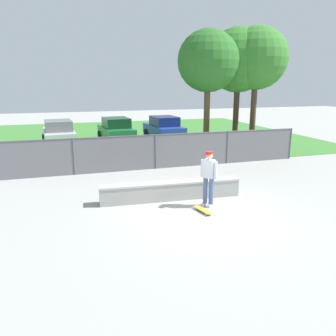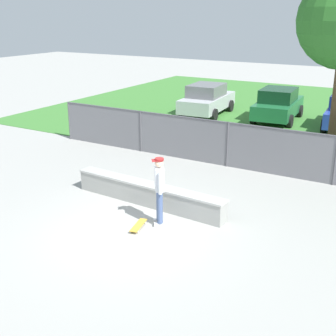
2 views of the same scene
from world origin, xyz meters
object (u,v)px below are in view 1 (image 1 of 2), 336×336
(concrete_ledge, at_px, (171,191))
(skateboard, at_px, (203,210))
(car_blue, at_px, (164,128))
(skateboarder, at_px, (209,176))
(car_green, at_px, (116,130))
(tree_near_left, at_px, (208,62))
(tree_near_right, at_px, (239,61))
(car_silver, at_px, (59,133))
(tree_mid, at_px, (256,59))

(concrete_ledge, height_order, skateboard, concrete_ledge)
(skateboard, xyz_separation_m, car_blue, (2.75, 13.78, 0.77))
(skateboarder, distance_m, car_blue, 13.55)
(skateboarder, xyz_separation_m, car_green, (-1.03, 13.37, -0.19))
(skateboard, bearing_deg, tree_near_left, 66.18)
(car_blue, bearing_deg, skateboard, -101.29)
(tree_near_right, relative_size, car_silver, 1.60)
(skateboarder, xyz_separation_m, skateboard, (-0.37, -0.45, -0.96))
(tree_near_right, xyz_separation_m, car_blue, (-2.64, 5.66, -4.31))
(skateboarder, bearing_deg, car_green, 94.41)
(tree_near_right, relative_size, car_green, 1.60)
(skateboarder, height_order, tree_mid, tree_mid)
(concrete_ledge, bearing_deg, car_green, 90.26)
(car_blue, bearing_deg, skateboarder, -100.15)
(concrete_ledge, distance_m, car_green, 12.41)
(tree_near_right, bearing_deg, tree_mid, -36.09)
(concrete_ledge, xyz_separation_m, tree_near_left, (3.86, 5.94, 4.69))
(car_green, bearing_deg, car_blue, -0.65)
(tree_mid, height_order, car_silver, tree_mid)
(tree_near_right, bearing_deg, skateboarder, -123.22)
(tree_mid, bearing_deg, concrete_ledge, -137.82)
(car_silver, bearing_deg, tree_near_right, -27.72)
(tree_near_left, distance_m, car_blue, 7.68)
(skateboarder, distance_m, car_green, 13.41)
(skateboarder, bearing_deg, car_blue, 79.85)
(skateboard, relative_size, car_green, 0.19)
(car_green, bearing_deg, car_silver, -171.75)
(car_blue, bearing_deg, tree_near_right, -65.02)
(concrete_ledge, xyz_separation_m, skateboard, (0.61, -1.43, -0.25))
(skateboarder, distance_m, tree_near_left, 8.49)
(skateboarder, xyz_separation_m, tree_near_right, (5.02, 7.67, 4.12))
(car_blue, bearing_deg, tree_near_left, -85.56)
(concrete_ledge, bearing_deg, car_silver, 107.83)
(car_silver, bearing_deg, concrete_ledge, -72.17)
(tree_near_left, distance_m, car_silver, 10.55)
(tree_near_left, height_order, tree_near_right, tree_near_right)
(tree_near_left, bearing_deg, skateboarder, -112.66)
(car_green, xyz_separation_m, car_blue, (3.42, -0.04, 0.00))
(tree_near_right, bearing_deg, car_blue, 114.98)
(tree_near_right, bearing_deg, tree_near_left, -160.47)
(concrete_ledge, distance_m, tree_near_right, 10.20)
(concrete_ledge, relative_size, car_silver, 1.15)
(skateboard, relative_size, car_blue, 0.19)
(tree_near_left, bearing_deg, tree_near_right, 19.53)
(concrete_ledge, xyz_separation_m, car_silver, (-3.81, 11.85, 0.51))
(tree_mid, distance_m, car_green, 10.25)
(skateboarder, xyz_separation_m, tree_mid, (5.80, 7.11, 4.19))
(skateboard, xyz_separation_m, tree_near_left, (3.25, 7.36, 4.95))
(skateboard, distance_m, tree_mid, 11.03)
(tree_near_left, xyz_separation_m, car_blue, (-0.50, 6.42, -4.18))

